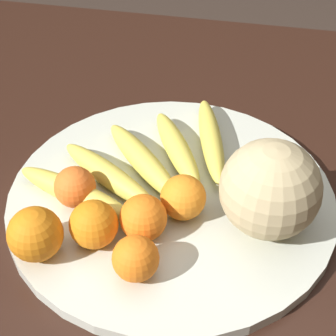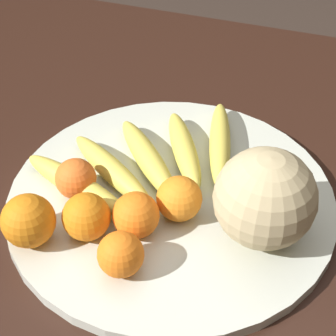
{
  "view_description": "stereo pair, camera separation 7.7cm",
  "coord_description": "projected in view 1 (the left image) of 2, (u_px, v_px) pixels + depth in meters",
  "views": [
    {
      "loc": [
        -0.11,
        0.63,
        1.3
      ],
      "look_at": [
        0.0,
        0.06,
        0.79
      ],
      "focal_mm": 60.0,
      "sensor_mm": 36.0,
      "label": 1
    },
    {
      "loc": [
        -0.18,
        0.61,
        1.3
      ],
      "look_at": [
        0.0,
        0.06,
        0.79
      ],
      "focal_mm": 60.0,
      "sensor_mm": 36.0,
      "label": 2
    }
  ],
  "objects": [
    {
      "name": "melon",
      "position": [
        270.0,
        189.0,
        0.72
      ],
      "size": [
        0.13,
        0.13,
        0.13
      ],
      "color": "tan",
      "rests_on": "fruit_bowl"
    },
    {
      "name": "orange_top_small",
      "position": [
        183.0,
        197.0,
        0.75
      ],
      "size": [
        0.06,
        0.06,
        0.06
      ],
      "color": "orange",
      "rests_on": "fruit_bowl"
    },
    {
      "name": "kitchen_table",
      "position": [
        178.0,
        219.0,
        0.92
      ],
      "size": [
        1.21,
        1.05,
        0.72
      ],
      "color": "black",
      "rests_on": "ground_plane"
    },
    {
      "name": "orange_front_right",
      "position": [
        75.0,
        187.0,
        0.77
      ],
      "size": [
        0.06,
        0.06,
        0.06
      ],
      "color": "orange",
      "rests_on": "fruit_bowl"
    },
    {
      "name": "fruit_bowl",
      "position": [
        168.0,
        198.0,
        0.81
      ],
      "size": [
        0.47,
        0.47,
        0.02
      ],
      "color": "beige",
      "rests_on": "kitchen_table"
    },
    {
      "name": "banana_bunch",
      "position": [
        144.0,
        163.0,
        0.83
      ],
      "size": [
        0.31,
        0.31,
        0.04
      ],
      "rotation": [
        0.0,
        0.0,
        5.46
      ],
      "color": "#473819",
      "rests_on": "fruit_bowl"
    },
    {
      "name": "orange_back_left",
      "position": [
        136.0,
        258.0,
        0.68
      ],
      "size": [
        0.06,
        0.06,
        0.06
      ],
      "color": "orange",
      "rests_on": "fruit_bowl"
    },
    {
      "name": "orange_back_right",
      "position": [
        35.0,
        234.0,
        0.7
      ],
      "size": [
        0.07,
        0.07,
        0.07
      ],
      "color": "orange",
      "rests_on": "fruit_bowl"
    },
    {
      "name": "orange_mid_center",
      "position": [
        143.0,
        218.0,
        0.73
      ],
      "size": [
        0.06,
        0.06,
        0.06
      ],
      "color": "orange",
      "rests_on": "fruit_bowl"
    },
    {
      "name": "orange_front_left",
      "position": [
        94.0,
        224.0,
        0.72
      ],
      "size": [
        0.06,
        0.06,
        0.06
      ],
      "color": "orange",
      "rests_on": "fruit_bowl"
    }
  ]
}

